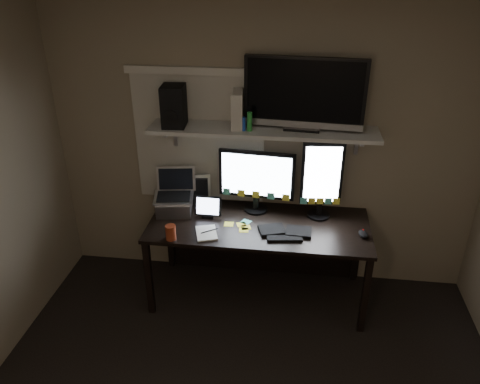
% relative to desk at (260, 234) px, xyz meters
% --- Properties ---
extents(ceiling, '(3.60, 3.60, 0.00)m').
position_rel_desk_xyz_m(ceiling, '(0.00, -1.55, 1.95)').
color(ceiling, silver).
rests_on(ceiling, back_wall).
extents(back_wall, '(3.60, 0.00, 3.60)m').
position_rel_desk_xyz_m(back_wall, '(0.00, 0.25, 0.70)').
color(back_wall, '#7F705B').
rests_on(back_wall, floor).
extents(window_blinds, '(1.10, 0.02, 1.10)m').
position_rel_desk_xyz_m(window_blinds, '(-0.55, 0.24, 0.75)').
color(window_blinds, beige).
rests_on(window_blinds, back_wall).
extents(desk, '(1.80, 0.75, 0.73)m').
position_rel_desk_xyz_m(desk, '(0.00, 0.00, 0.00)').
color(desk, black).
rests_on(desk, floor).
extents(wall_shelf, '(1.80, 0.35, 0.03)m').
position_rel_desk_xyz_m(wall_shelf, '(0.00, 0.08, 0.91)').
color(wall_shelf, '#B1B1AC').
rests_on(wall_shelf, back_wall).
extents(monitor_landscape, '(0.64, 0.12, 0.56)m').
position_rel_desk_xyz_m(monitor_landscape, '(-0.05, 0.10, 0.46)').
color(monitor_landscape, black).
rests_on(monitor_landscape, desk).
extents(monitor_portrait, '(0.34, 0.09, 0.67)m').
position_rel_desk_xyz_m(monitor_portrait, '(0.49, 0.07, 0.51)').
color(monitor_portrait, black).
rests_on(monitor_portrait, desk).
extents(keyboard, '(0.44, 0.22, 0.03)m').
position_rel_desk_xyz_m(keyboard, '(0.22, -0.23, 0.19)').
color(keyboard, black).
rests_on(keyboard, desk).
extents(mouse, '(0.09, 0.12, 0.04)m').
position_rel_desk_xyz_m(mouse, '(0.83, -0.21, 0.20)').
color(mouse, black).
rests_on(mouse, desk).
extents(notepad, '(0.21, 0.26, 0.01)m').
position_rel_desk_xyz_m(notepad, '(-0.40, -0.33, 0.18)').
color(notepad, silver).
rests_on(notepad, desk).
extents(tablet, '(0.23, 0.10, 0.20)m').
position_rel_desk_xyz_m(tablet, '(-0.43, -0.07, 0.27)').
color(tablet, black).
rests_on(tablet, desk).
extents(file_sorter, '(0.22, 0.12, 0.27)m').
position_rel_desk_xyz_m(file_sorter, '(-0.58, 0.16, 0.31)').
color(file_sorter, black).
rests_on(file_sorter, desk).
extents(laptop, '(0.36, 0.31, 0.37)m').
position_rel_desk_xyz_m(laptop, '(-0.73, -0.03, 0.36)').
color(laptop, '#A4A4A9').
rests_on(laptop, desk).
extents(cup, '(0.09, 0.09, 0.12)m').
position_rel_desk_xyz_m(cup, '(-0.65, -0.44, 0.24)').
color(cup, maroon).
rests_on(cup, desk).
extents(sticky_notes, '(0.34, 0.25, 0.00)m').
position_rel_desk_xyz_m(sticky_notes, '(-0.14, -0.20, 0.18)').
color(sticky_notes, '#FFF545').
rests_on(sticky_notes, desk).
extents(tv, '(0.93, 0.24, 0.55)m').
position_rel_desk_xyz_m(tv, '(0.30, 0.11, 1.20)').
color(tv, black).
rests_on(tv, wall_shelf).
extents(game_console, '(0.10, 0.25, 0.28)m').
position_rel_desk_xyz_m(game_console, '(-0.20, 0.10, 1.07)').
color(game_console, '#BBB6A9').
rests_on(game_console, wall_shelf).
extents(speaker, '(0.19, 0.23, 0.32)m').
position_rel_desk_xyz_m(speaker, '(-0.70, 0.05, 1.09)').
color(speaker, black).
rests_on(speaker, wall_shelf).
extents(bottles, '(0.25, 0.07, 0.16)m').
position_rel_desk_xyz_m(bottles, '(-0.15, 0.01, 1.00)').
color(bottles, '#A50F0C').
rests_on(bottles, wall_shelf).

